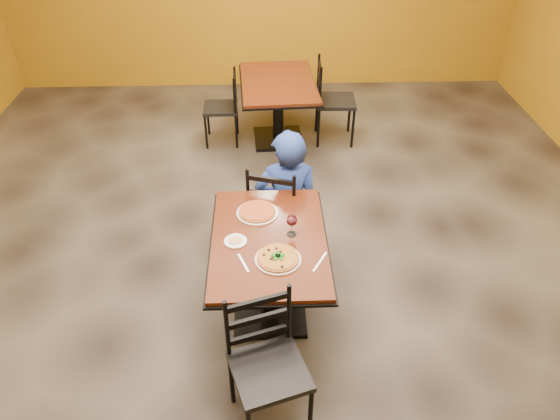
{
  "coord_description": "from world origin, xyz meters",
  "views": [
    {
      "loc": [
        -0.02,
        -3.31,
        3.08
      ],
      "look_at": [
        0.09,
        -0.3,
        0.85
      ],
      "focal_mm": 33.41,
      "sensor_mm": 36.0,
      "label": 1
    }
  ],
  "objects_px": {
    "table_main": "(269,259)",
    "chair_main_far": "(277,207)",
    "pizza_far": "(257,211)",
    "wine_glass": "(292,224)",
    "table_second": "(278,97)",
    "chair_second_right": "(336,101)",
    "plate_main": "(278,259)",
    "chair_main_near": "(269,372)",
    "side_plate": "(235,241)",
    "chair_second_left": "(221,108)",
    "diner": "(287,189)",
    "pizza_main": "(278,258)",
    "plate_far": "(257,213)"
  },
  "relations": [
    {
      "from": "table_second",
      "to": "side_plate",
      "type": "height_order",
      "value": "side_plate"
    },
    {
      "from": "chair_main_near",
      "to": "pizza_far",
      "type": "relative_size",
      "value": 3.37
    },
    {
      "from": "table_second",
      "to": "pizza_main",
      "type": "distance_m",
      "value": 3.03
    },
    {
      "from": "table_second",
      "to": "plate_far",
      "type": "xyz_separation_m",
      "value": [
        -0.24,
        -2.49,
        0.2
      ]
    },
    {
      "from": "diner",
      "to": "plate_main",
      "type": "distance_m",
      "value": 1.13
    },
    {
      "from": "diner",
      "to": "plate_far",
      "type": "xyz_separation_m",
      "value": [
        -0.25,
        -0.58,
        0.19
      ]
    },
    {
      "from": "table_second",
      "to": "pizza_far",
      "type": "xyz_separation_m",
      "value": [
        -0.24,
        -2.49,
        0.21
      ]
    },
    {
      "from": "plate_main",
      "to": "pizza_main",
      "type": "xyz_separation_m",
      "value": [
        0.0,
        0.0,
        0.02
      ]
    },
    {
      "from": "chair_main_far",
      "to": "pizza_far",
      "type": "distance_m",
      "value": 0.58
    },
    {
      "from": "chair_second_right",
      "to": "side_plate",
      "type": "bearing_deg",
      "value": 161.78
    },
    {
      "from": "chair_main_far",
      "to": "diner",
      "type": "height_order",
      "value": "diner"
    },
    {
      "from": "table_second",
      "to": "wine_glass",
      "type": "xyz_separation_m",
      "value": [
        0.0,
        -2.75,
        0.28
      ]
    },
    {
      "from": "side_plate",
      "to": "chair_main_far",
      "type": "bearing_deg",
      "value": 68.27
    },
    {
      "from": "side_plate",
      "to": "pizza_far",
      "type": "bearing_deg",
      "value": 64.87
    },
    {
      "from": "pizza_far",
      "to": "wine_glass",
      "type": "distance_m",
      "value": 0.36
    },
    {
      "from": "table_second",
      "to": "diner",
      "type": "xyz_separation_m",
      "value": [
        0.02,
        -1.91,
        0.01
      ]
    },
    {
      "from": "table_main",
      "to": "side_plate",
      "type": "xyz_separation_m",
      "value": [
        -0.23,
        -0.03,
        0.2
      ]
    },
    {
      "from": "diner",
      "to": "pizza_far",
      "type": "bearing_deg",
      "value": 64.9
    },
    {
      "from": "plate_main",
      "to": "pizza_main",
      "type": "distance_m",
      "value": 0.02
    },
    {
      "from": "pizza_far",
      "to": "wine_glass",
      "type": "bearing_deg",
      "value": -46.39
    },
    {
      "from": "table_second",
      "to": "chair_second_right",
      "type": "height_order",
      "value": "chair_second_right"
    },
    {
      "from": "table_second",
      "to": "pizza_main",
      "type": "bearing_deg",
      "value": -91.91
    },
    {
      "from": "table_main",
      "to": "chair_main_far",
      "type": "distance_m",
      "value": 0.77
    },
    {
      "from": "table_main",
      "to": "chair_main_far",
      "type": "height_order",
      "value": "chair_main_far"
    },
    {
      "from": "chair_main_near",
      "to": "pizza_main",
      "type": "xyz_separation_m",
      "value": [
        0.07,
        0.68,
        0.3
      ]
    },
    {
      "from": "table_second",
      "to": "chair_second_left",
      "type": "distance_m",
      "value": 0.68
    },
    {
      "from": "wine_glass",
      "to": "plate_main",
      "type": "bearing_deg",
      "value": -111.21
    },
    {
      "from": "table_second",
      "to": "side_plate",
      "type": "bearing_deg",
      "value": -97.88
    },
    {
      "from": "chair_main_near",
      "to": "chair_main_far",
      "type": "bearing_deg",
      "value": 68.94
    },
    {
      "from": "table_second",
      "to": "plate_main",
      "type": "height_order",
      "value": "plate_main"
    },
    {
      "from": "plate_main",
      "to": "side_plate",
      "type": "xyz_separation_m",
      "value": [
        -0.29,
        0.2,
        0.0
      ]
    },
    {
      "from": "chair_second_left",
      "to": "plate_main",
      "type": "xyz_separation_m",
      "value": [
        0.57,
        -3.02,
        0.32
      ]
    },
    {
      "from": "pizza_main",
      "to": "chair_main_near",
      "type": "bearing_deg",
      "value": -96.26
    },
    {
      "from": "plate_far",
      "to": "wine_glass",
      "type": "height_order",
      "value": "wine_glass"
    },
    {
      "from": "chair_second_right",
      "to": "side_plate",
      "type": "height_order",
      "value": "chair_second_right"
    },
    {
      "from": "table_main",
      "to": "diner",
      "type": "bearing_deg",
      "value": 78.84
    },
    {
      "from": "chair_second_right",
      "to": "pizza_main",
      "type": "distance_m",
      "value": 3.13
    },
    {
      "from": "chair_second_left",
      "to": "diner",
      "type": "relative_size",
      "value": 0.76
    },
    {
      "from": "chair_main_near",
      "to": "pizza_far",
      "type": "xyz_separation_m",
      "value": [
        -0.06,
        1.2,
        0.3
      ]
    },
    {
      "from": "chair_main_far",
      "to": "pizza_far",
      "type": "height_order",
      "value": "chair_main_far"
    },
    {
      "from": "wine_glass",
      "to": "chair_main_far",
      "type": "bearing_deg",
      "value": 96.4
    },
    {
      "from": "chair_main_far",
      "to": "plate_far",
      "type": "bearing_deg",
      "value": 88.02
    },
    {
      "from": "wine_glass",
      "to": "table_main",
      "type": "bearing_deg",
      "value": -164.74
    },
    {
      "from": "table_main",
      "to": "diner",
      "type": "distance_m",
      "value": 0.9
    },
    {
      "from": "pizza_main",
      "to": "chair_second_left",
      "type": "bearing_deg",
      "value": 100.72
    },
    {
      "from": "table_second",
      "to": "diner",
      "type": "distance_m",
      "value": 1.91
    },
    {
      "from": "chair_main_near",
      "to": "pizza_main",
      "type": "bearing_deg",
      "value": 66.06
    },
    {
      "from": "table_second",
      "to": "plate_far",
      "type": "bearing_deg",
      "value": -95.46
    },
    {
      "from": "plate_main",
      "to": "pizza_main",
      "type": "relative_size",
      "value": 1.09
    },
    {
      "from": "pizza_far",
      "to": "side_plate",
      "type": "bearing_deg",
      "value": -115.13
    }
  ]
}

